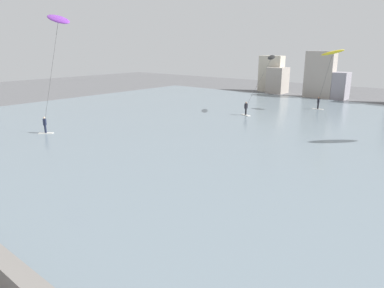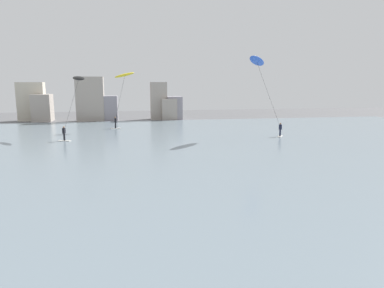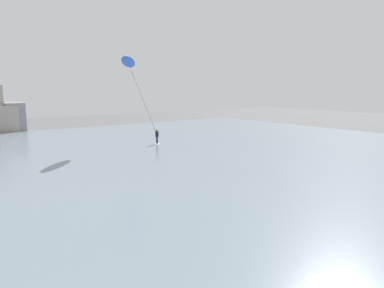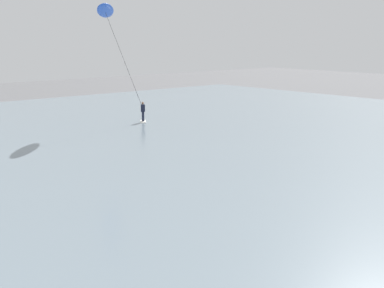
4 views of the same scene
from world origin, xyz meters
name	(u,v)px [view 2 (image 2 of 4)]	position (x,y,z in m)	size (l,w,h in m)	color
water_bay	(181,148)	(0.00, 30.65, 0.05)	(84.00, 52.00, 0.10)	slate
far_shore_buildings	(101,104)	(-9.69, 59.30, 2.86)	(27.99, 4.81, 7.53)	beige
kitesurfer_black	(77,85)	(-10.78, 39.49, 6.24)	(3.28, 4.95, 7.29)	silver
kitesurfer_blue	(259,66)	(9.94, 36.06, 8.37)	(5.30, 3.74, 9.55)	silver
kitesurfer_yellow	(123,81)	(-5.60, 46.03, 6.68)	(3.66, 1.85, 7.97)	silver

